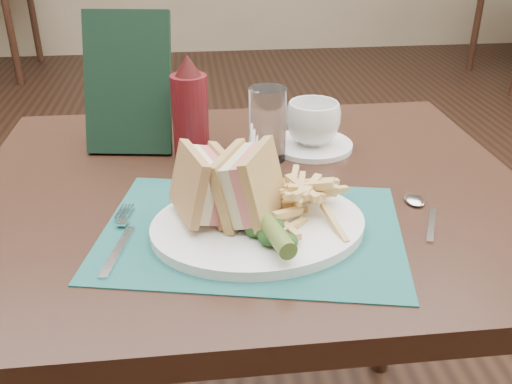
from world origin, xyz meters
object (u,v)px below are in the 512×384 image
(table_main, at_px, (252,358))
(coffee_cup, at_px, (313,123))
(check_presenter, at_px, (128,83))
(sandwich_half_a, at_px, (189,187))
(sandwich_half_b, at_px, (235,182))
(saucer, at_px, (312,145))
(placemat, at_px, (252,231))
(ketchup_bottle, at_px, (190,108))
(drinking_glass, at_px, (267,125))
(plate, at_px, (258,226))

(table_main, bearing_deg, coffee_cup, 47.26)
(check_presenter, bearing_deg, sandwich_half_a, -63.82)
(sandwich_half_b, bearing_deg, coffee_cup, 84.41)
(table_main, relative_size, saucer, 6.00)
(placemat, height_order, ketchup_bottle, ketchup_bottle)
(drinking_glass, relative_size, check_presenter, 0.52)
(saucer, bearing_deg, sandwich_half_a, -130.13)
(sandwich_half_b, xyz_separation_m, check_presenter, (-0.16, 0.31, 0.05))
(sandwich_half_a, height_order, saucer, sandwich_half_a)
(coffee_cup, bearing_deg, sandwich_half_a, -130.13)
(placemat, bearing_deg, check_presenter, 119.53)
(placemat, bearing_deg, sandwich_half_a, 170.59)
(sandwich_half_a, bearing_deg, plate, -26.08)
(sandwich_half_a, xyz_separation_m, coffee_cup, (0.23, 0.27, -0.02))
(table_main, bearing_deg, check_presenter, 137.15)
(coffee_cup, xyz_separation_m, ketchup_bottle, (-0.22, -0.02, 0.04))
(placemat, bearing_deg, plate, -10.08)
(sandwich_half_a, relative_size, coffee_cup, 1.01)
(ketchup_bottle, bearing_deg, table_main, -53.17)
(ketchup_bottle, xyz_separation_m, check_presenter, (-0.11, 0.06, 0.03))
(drinking_glass, distance_m, check_presenter, 0.26)
(check_presenter, bearing_deg, drinking_glass, -11.18)
(sandwich_half_b, height_order, saucer, sandwich_half_b)
(sandwich_half_a, xyz_separation_m, drinking_glass, (0.14, 0.23, -0.00))
(plate, xyz_separation_m, saucer, (0.13, 0.29, -0.00))
(plate, height_order, check_presenter, check_presenter)
(drinking_glass, bearing_deg, check_presenter, 160.59)
(table_main, distance_m, sandwich_half_b, 0.46)
(placemat, height_order, sandwich_half_b, sandwich_half_b)
(sandwich_half_a, relative_size, ketchup_bottle, 0.54)
(sandwich_half_a, bearing_deg, check_presenter, 91.34)
(saucer, bearing_deg, check_presenter, 172.32)
(sandwich_half_b, height_order, coffee_cup, sandwich_half_b)
(plate, bearing_deg, sandwich_half_a, 164.01)
(plate, height_order, sandwich_half_b, sandwich_half_b)
(sandwich_half_a, bearing_deg, drinking_glass, 42.44)
(placemat, relative_size, sandwich_half_b, 3.87)
(sandwich_half_a, xyz_separation_m, sandwich_half_b, (0.06, 0.00, 0.00))
(table_main, distance_m, drinking_glass, 0.45)
(saucer, bearing_deg, sandwich_half_b, -121.60)
(coffee_cup, distance_m, drinking_glass, 0.10)
(sandwich_half_b, relative_size, ketchup_bottle, 0.58)
(check_presenter, bearing_deg, placemat, -52.24)
(table_main, height_order, drinking_glass, drinking_glass)
(table_main, distance_m, ketchup_bottle, 0.49)
(sandwich_half_a, height_order, check_presenter, check_presenter)
(sandwich_half_b, bearing_deg, check_presenter, 143.77)
(drinking_glass, bearing_deg, table_main, -111.81)
(saucer, distance_m, ketchup_bottle, 0.24)
(placemat, height_order, coffee_cup, coffee_cup)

